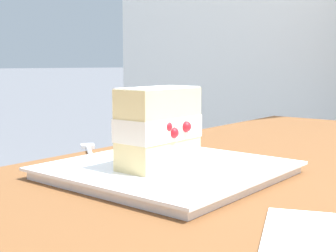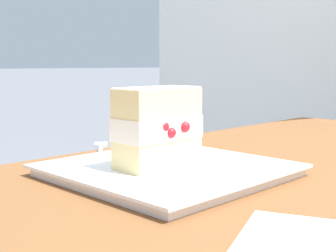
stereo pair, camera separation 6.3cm
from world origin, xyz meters
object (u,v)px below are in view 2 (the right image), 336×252
(dessert_plate, at_px, (168,170))
(paper_napkin, at_px, (287,239))
(dessert_fork, at_px, (100,150))
(cake_slice, at_px, (158,127))

(dessert_plate, xyz_separation_m, paper_napkin, (-0.09, -0.24, -0.01))
(dessert_fork, xyz_separation_m, paper_napkin, (-0.13, -0.44, -0.00))
(dessert_plate, relative_size, cake_slice, 2.40)
(dessert_fork, bearing_deg, paper_napkin, -106.65)
(cake_slice, xyz_separation_m, dessert_fork, (0.06, 0.20, -0.06))
(dessert_plate, distance_m, dessert_fork, 0.20)
(paper_napkin, bearing_deg, cake_slice, 72.39)
(dessert_plate, height_order, paper_napkin, dessert_plate)
(paper_napkin, bearing_deg, dessert_fork, 73.35)
(cake_slice, relative_size, paper_napkin, 0.77)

